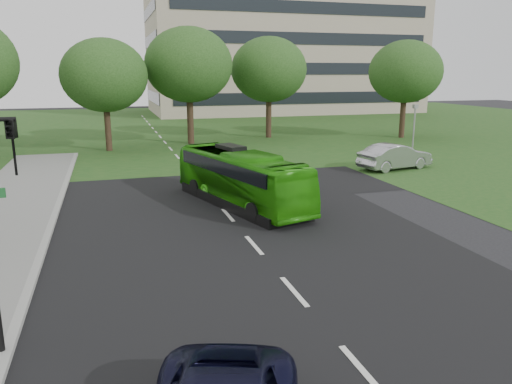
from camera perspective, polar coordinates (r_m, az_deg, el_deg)
The scene contains 10 objects.
ground at distance 15.97m, azimuth 1.80°, elevation -8.44°, with size 160.00×160.00×0.00m, color black.
street_surfaces at distance 37.53m, azimuth -9.72°, elevation 4.19°, with size 120.00×120.00×0.15m.
office_building at distance 80.81m, azimuth 2.97°, elevation 18.11°, with size 40.10×20.10×25.00m.
tree_park_b at distance 40.43m, azimuth -16.95°, elevation 12.63°, with size 6.51×6.51×8.54m.
tree_park_c at distance 43.19m, azimuth -7.71°, elevation 14.19°, with size 7.31×7.31×9.71m.
tree_park_d at distance 47.01m, azimuth 1.49°, elevation 13.80°, with size 6.96×6.96×9.20m.
tree_park_e at distance 48.87m, azimuth 16.73°, elevation 13.02°, with size 6.66×6.66×8.88m.
bus at distance 22.89m, azimuth -1.76°, elevation 1.59°, with size 2.09×8.95×2.49m, color #2A980F.
sedan at distance 32.73m, azimuth 15.60°, elevation 3.93°, with size 1.72×4.92×1.62m, color #A8A7AD.
camera_pole at distance 37.11m, azimuth 17.63°, elevation 7.44°, with size 0.38×0.35×3.81m.
Camera 1 is at (-4.67, -14.06, 5.96)m, focal length 35.00 mm.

